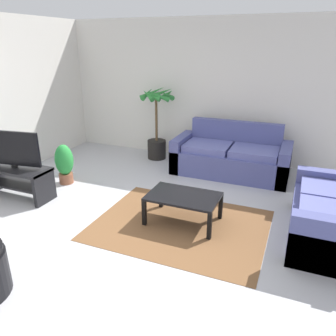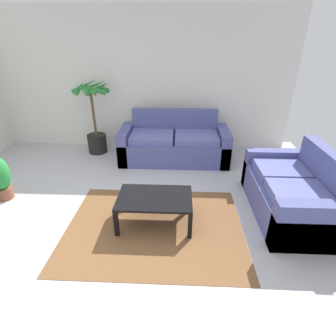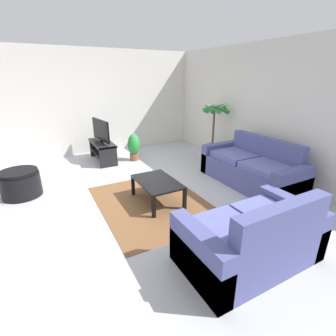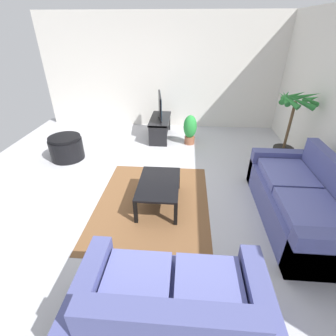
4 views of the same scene
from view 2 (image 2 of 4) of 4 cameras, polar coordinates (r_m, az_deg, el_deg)
The scene contains 7 objects.
ground_plane at distance 3.28m, azimuth -11.95°, elevation -14.76°, with size 6.60×6.60×0.00m, color #B2B2B7.
wall_back at distance 5.47m, azimuth -5.75°, elevation 18.42°, with size 6.00×0.06×2.70m, color silver.
couch_main at distance 4.99m, azimuth 1.37°, elevation 5.22°, with size 2.02×0.90×0.90m.
couch_loveseat at distance 3.82m, azimuth 25.69°, elevation -5.04°, with size 0.90×1.57×0.90m.
coffee_table at distance 3.25m, azimuth -2.94°, elevation -7.10°, with size 0.92×0.60×0.39m.
area_rug at distance 3.37m, azimuth -2.97°, elevation -12.74°, with size 2.20×1.70×0.01m, color brown.
potted_palm at distance 5.41m, azimuth -15.76°, elevation 9.77°, with size 0.79×0.75×1.44m.
Camera 2 is at (0.77, -2.35, 2.15)m, focal length 27.70 mm.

